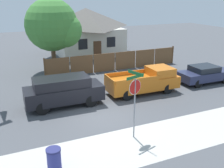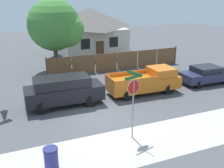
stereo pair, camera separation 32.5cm
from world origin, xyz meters
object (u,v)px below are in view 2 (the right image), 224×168
at_px(oak_tree, 57,26).
at_px(stop_sign, 133,93).
at_px(house, 89,30).
at_px(red_suv, 64,90).
at_px(trash_bin, 51,158).
at_px(parked_sedan, 207,74).
at_px(orange_pickup, 146,81).

bearing_deg(oak_tree, stop_sign, -86.37).
height_order(house, red_suv, house).
height_order(red_suv, trash_bin, red_suv).
height_order(parked_sedan, trash_bin, parked_sedan).
distance_m(red_suv, parked_sedan, 11.52).
bearing_deg(oak_tree, house, 52.11).
xyz_separation_m(oak_tree, parked_sedan, (10.14, -8.10, -3.39)).
bearing_deg(orange_pickup, stop_sign, -124.23).
bearing_deg(house, red_suv, -113.81).
relative_size(oak_tree, orange_pickup, 1.25).
bearing_deg(oak_tree, trash_bin, -103.14).
bearing_deg(trash_bin, stop_sign, 12.29).
height_order(orange_pickup, parked_sedan, orange_pickup).
distance_m(stop_sign, trash_bin, 4.67).
relative_size(house, orange_pickup, 1.51).
xyz_separation_m(orange_pickup, stop_sign, (-3.73, -5.23, 1.49)).
distance_m(oak_tree, stop_sign, 13.48).
distance_m(orange_pickup, stop_sign, 6.60).
height_order(red_suv, parked_sedan, red_suv).
xyz_separation_m(oak_tree, trash_bin, (-3.33, -14.25, -3.66)).
bearing_deg(oak_tree, orange_pickup, -60.57).
xyz_separation_m(house, orange_pickup, (-0.51, -14.64, -1.86)).
bearing_deg(stop_sign, house, 62.11).
distance_m(red_suv, stop_sign, 5.84).
height_order(house, parked_sedan, house).
relative_size(parked_sedan, stop_sign, 1.30).
relative_size(house, parked_sedan, 1.78).
distance_m(house, trash_bin, 22.53).
xyz_separation_m(red_suv, orange_pickup, (5.95, -0.01, -0.17)).
height_order(house, oak_tree, oak_tree).
distance_m(oak_tree, red_suv, 8.78).
xyz_separation_m(house, parked_sedan, (5.06, -14.64, -2.00)).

